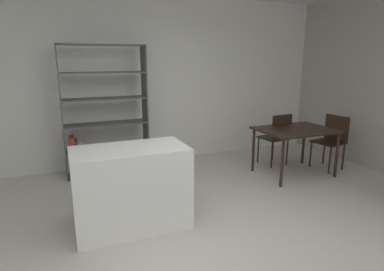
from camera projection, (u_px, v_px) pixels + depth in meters
name	position (u px, v px, depth m)	size (l,w,h in m)	color
ground_plane	(196.00, 246.00, 3.18)	(10.11, 10.11, 0.00)	beige
back_partition	(129.00, 82.00, 5.40)	(7.34, 0.06, 2.85)	white
kitchen_island	(131.00, 188.00, 3.47)	(1.20, 0.64, 0.89)	white
open_bookshelf	(102.00, 116.00, 4.99)	(1.29, 0.33, 2.01)	#4C4C51
dining_table	(295.00, 133.00, 5.01)	(1.15, 0.86, 0.74)	black
dining_chair_far	(277.00, 135.00, 5.45)	(0.45, 0.45, 0.90)	black
dining_chair_window_side	(332.00, 137.00, 5.34)	(0.46, 0.49, 0.88)	black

